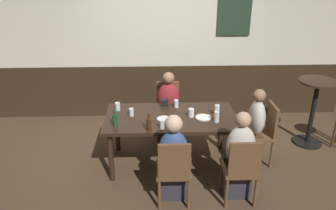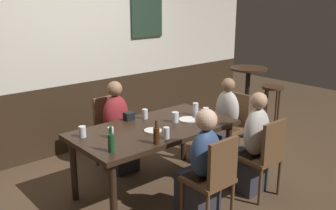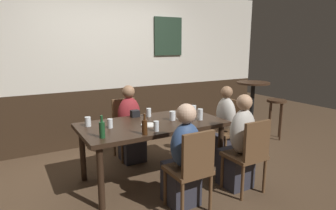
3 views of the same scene
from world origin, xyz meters
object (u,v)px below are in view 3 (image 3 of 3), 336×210
chair_mid_far (127,125)px  pint_glass_amber (172,116)px  dining_table (152,129)px  beer_bottle_brown (145,127)px  plate_white_large (185,119)px  chair_head_east (231,127)px  person_head_east (222,131)px  chair_right_near (249,152)px  person_mid_near (183,163)px  bar_stool (276,108)px  pint_glass_stout (200,115)px  condiment_caddy (135,114)px  person_mid_far (131,129)px  plate_white_small (149,125)px  chair_mid_near (192,167)px  pint_glass_pale (88,122)px  tumbler_short (194,112)px  beer_bottle_green (102,129)px  person_right_near (239,149)px  highball_clear (110,124)px  beer_glass_tall (149,113)px  beer_glass_half (156,127)px  side_bar_table (252,106)px

chair_mid_far → pint_glass_amber: chair_mid_far is taller
dining_table → beer_bottle_brown: 0.51m
plate_white_large → chair_head_east: bearing=4.3°
chair_head_east → person_head_east: 0.17m
chair_right_near → pint_glass_amber: chair_right_near is taller
beer_bottle_brown → person_mid_near: bearing=-48.7°
beer_bottle_brown → plate_white_large: (0.72, 0.32, -0.08)m
person_head_east → bar_stool: 1.56m
dining_table → plate_white_large: bearing=-8.4°
pint_glass_stout → condiment_caddy: 0.87m
person_mid_far → pint_glass_stout: bearing=-56.8°
plate_white_large → condiment_caddy: (-0.51, 0.44, 0.04)m
bar_stool → plate_white_small: bearing=-171.2°
chair_mid_near → pint_glass_pale: chair_mid_near is taller
person_mid_far → tumbler_short: 1.00m
person_mid_near → chair_head_east: bearing=28.8°
beer_bottle_green → plate_white_large: (1.15, 0.21, -0.09)m
person_right_near → plate_white_small: size_ratio=6.18×
pint_glass_stout → highball_clear: pint_glass_stout is taller
highball_clear → plate_white_large: (0.97, -0.10, -0.04)m
beer_glass_tall → pint_glass_pale: bearing=-175.7°
person_mid_far → tumbler_short: size_ratio=7.53×
chair_head_east → pint_glass_pale: 2.07m
chair_head_east → plate_white_large: chair_head_east is taller
plate_white_large → beer_glass_half: bearing=-153.5°
bar_stool → pint_glass_pale: bearing=-178.2°
plate_white_large → person_mid_far: bearing=119.4°
beer_glass_half → beer_bottle_brown: (-0.16, -0.04, 0.04)m
chair_head_east → chair_right_near: bearing=-120.8°
pint_glass_stout → beer_glass_tall: bearing=136.0°
person_mid_near → chair_right_near: bearing=-11.8°
side_bar_table → beer_glass_half: bearing=-160.4°
beer_bottle_green → beer_bottle_brown: bearing=-15.2°
tumbler_short → beer_bottle_brown: 1.00m
beer_bottle_brown → plate_white_large: beer_bottle_brown is taller
beer_glass_tall → plate_white_small: 0.43m
highball_clear → side_bar_table: bearing=9.3°
beer_glass_tall → condiment_caddy: beer_glass_tall is taller
person_right_near → beer_glass_tall: bearing=124.2°
chair_mid_near → pint_glass_amber: 0.94m
plate_white_large → bar_stool: (2.21, 0.40, -0.18)m
pint_glass_stout → side_bar_table: bearing=22.6°
beer_glass_half → chair_mid_far: bearing=84.3°
dining_table → bar_stool: 2.68m
dining_table → beer_glass_tall: bearing=72.1°
plate_white_large → side_bar_table: bearing=17.2°
chair_mid_near → chair_head_east: size_ratio=1.00×
pint_glass_stout → bar_stool: (2.06, 0.52, -0.24)m
person_head_east → beer_bottle_brown: bearing=-164.7°
tumbler_short → chair_right_near: bearing=-80.6°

